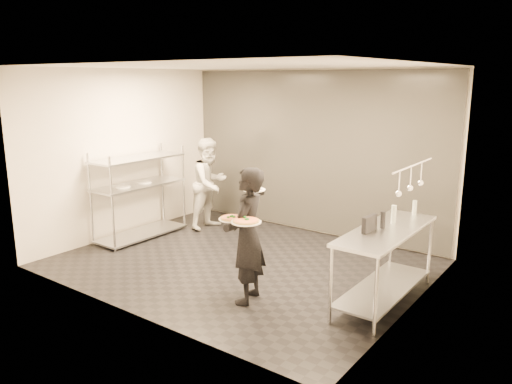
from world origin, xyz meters
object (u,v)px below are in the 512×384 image
Objects in this scene: prep_counter at (385,253)px; pizza_plate_near at (232,218)px; pass_rack at (139,192)px; bottle_green at (394,214)px; waiter at (248,236)px; pos_monitor at (369,224)px; bottle_dark at (383,220)px; pizza_plate_far at (246,221)px; chef at (210,183)px; salad_plate at (254,188)px; bottle_clear at (415,208)px.

pizza_plate_near reaches higher than prep_counter.
pass_rack is 4.32m from bottle_green.
waiter is 6.22× the size of pos_monitor.
pizza_plate_near is 1.51× the size of bottle_dark.
pizza_plate_far is 1.42m from pos_monitor.
pizza_plate_near is 0.27m from pizza_plate_far.
chef is 6.14× the size of pos_monitor.
prep_counter is 5.90× the size of pizza_plate_near.
prep_counter is at bearing 38.23° from pizza_plate_near.
pass_rack is 3.00m from salad_plate.
bottle_green is (-0.02, 0.26, 0.41)m from prep_counter.
prep_counter is (4.33, 0.00, -0.14)m from pass_rack.
pass_rack is 0.89× the size of prep_counter.
salad_plate reaches higher than pizza_plate_far.
prep_counter is at bearing 6.04° from bottle_dark.
salad_plate reaches higher than pizza_plate_near.
bottle_green reaches higher than pizza_plate_far.
bottle_green is (1.31, 1.19, 0.21)m from waiter.
waiter is (3.00, -0.93, 0.05)m from pass_rack.
pizza_plate_near is (-0.09, -0.18, 0.25)m from waiter.
prep_counter is 1.10× the size of waiter.
pass_rack is at bearing 179.96° from bottle_dark.
pass_rack is at bearing 159.47° from pizza_plate_far.
waiter is 4.82× the size of pizza_plate_far.
salad_plate is (-0.12, 0.29, 0.51)m from waiter.
bottle_clear is at bearing 86.78° from prep_counter.
waiter is 7.27× the size of bottle_green.
pizza_plate_near is 1.35× the size of bottle_green.
pizza_plate_far is 1.51× the size of bottle_green.
pos_monitor reaches higher than bottle_clear.
bottle_clear is (4.37, 0.80, 0.25)m from pass_rack.
bottle_dark is (1.28, 0.93, 0.20)m from waiter.
salad_plate reaches higher than bottle_green.
salad_plate is (-1.45, -0.65, 0.71)m from prep_counter.
prep_counter is 1.11× the size of chef.
salad_plate is at bearing 118.57° from pizza_plate_far.
bottle_green is at bearing 94.93° from prep_counter.
prep_counter is 0.47m from pos_monitor.
bottle_dark is (1.37, 1.11, -0.04)m from pizza_plate_near.
pizza_plate_near is at bearing -41.65° from waiter.
pass_rack reaches higher than salad_plate.
pass_rack is 4.22m from pos_monitor.
bottle_clear is at bearing -93.61° from chef.
chef is at bearing -146.95° from waiter.
bottle_dark is at bearing 77.62° from pos_monitor.
bottle_dark is at bearing -96.49° from bottle_green.
bottle_clear is (1.38, 1.73, 0.19)m from waiter.
pos_monitor is (-0.12, -0.23, 0.39)m from prep_counter.
salad_plate reaches higher than pos_monitor.
pass_rack is at bearing 152.39° from chef.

